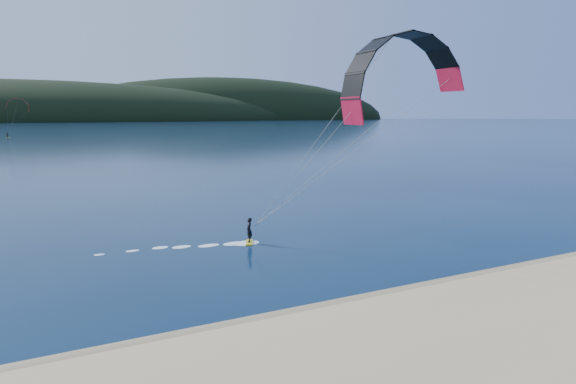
{
  "coord_description": "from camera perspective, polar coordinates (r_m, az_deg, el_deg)",
  "views": [
    {
      "loc": [
        -7.48,
        -13.52,
        9.32
      ],
      "look_at": [
        3.9,
        10.0,
        5.0
      ],
      "focal_mm": 29.36,
      "sensor_mm": 36.0,
      "label": 1
    }
  ],
  "objects": [
    {
      "name": "ground",
      "position": [
        18.05,
        2.88,
        -21.72
      ],
      "size": [
        1800.0,
        1800.0,
        0.0
      ],
      "primitive_type": "plane",
      "color": "#071A33",
      "rests_on": "ground"
    },
    {
      "name": "wet_sand",
      "position": [
        21.6,
        -3.09,
        -16.04
      ],
      "size": [
        220.0,
        2.5,
        0.1
      ],
      "color": "olive",
      "rests_on": "ground"
    },
    {
      "name": "headland",
      "position": [
        758.91,
        -25.46,
        7.79
      ],
      "size": [
        1200.0,
        310.0,
        140.0
      ],
      "color": "black",
      "rests_on": "ground"
    },
    {
      "name": "kitesurfer_near",
      "position": [
        31.58,
        13.1,
        10.32
      ],
      "size": [
        23.34,
        9.92,
        14.46
      ],
      "color": "gold",
      "rests_on": "ground"
    },
    {
      "name": "kitesurfer_far",
      "position": [
        214.75,
        -29.95,
        8.71
      ],
      "size": [
        9.6,
        7.92,
        14.19
      ],
      "color": "gold",
      "rests_on": "ground"
    }
  ]
}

